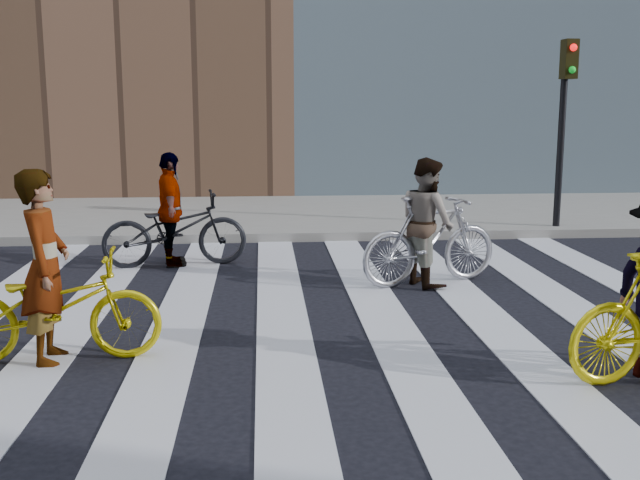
{
  "coord_description": "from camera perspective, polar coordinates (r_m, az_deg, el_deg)",
  "views": [
    {
      "loc": [
        -0.75,
        -7.22,
        2.3
      ],
      "look_at": [
        -0.16,
        0.3,
        0.91
      ],
      "focal_mm": 42.0,
      "sensor_mm": 36.0,
      "label": 1
    }
  ],
  "objects": [
    {
      "name": "bike_yellow_left",
      "position": [
        7.1,
        -19.64,
        -4.87
      ],
      "size": [
        1.92,
        0.78,
        0.99
      ],
      "primitive_type": "imported",
      "rotation": [
        0.0,
        0.0,
        1.64
      ],
      "color": "#C3B10A",
      "rests_on": "ground"
    },
    {
      "name": "bike_silver_mid",
      "position": [
        9.57,
        8.4,
        -0.02
      ],
      "size": [
        1.98,
        1.11,
        1.15
      ],
      "primitive_type": "imported",
      "rotation": [
        0.0,
        0.0,
        1.89
      ],
      "color": "#ABABB5",
      "rests_on": "ground"
    },
    {
      "name": "bike_dark_rear",
      "position": [
        10.74,
        -11.0,
        0.8
      ],
      "size": [
        2.1,
        1.03,
        1.06
      ],
      "primitive_type": "imported",
      "rotation": [
        0.0,
        0.0,
        1.74
      ],
      "color": "black",
      "rests_on": "ground"
    },
    {
      "name": "zebra_crosswalk",
      "position": [
        7.61,
        1.42,
        -7.07
      ],
      "size": [
        8.25,
        10.0,
        0.01
      ],
      "color": "silver",
      "rests_on": "ground"
    },
    {
      "name": "rider_left",
      "position": [
        7.03,
        -20.21,
        -1.94
      ],
      "size": [
        0.46,
        0.66,
        1.73
      ],
      "primitive_type": "imported",
      "rotation": [
        0.0,
        0.0,
        1.64
      ],
      "color": "slate",
      "rests_on": "ground"
    },
    {
      "name": "ground",
      "position": [
        7.61,
        1.42,
        -7.11
      ],
      "size": [
        100.0,
        100.0,
        0.0
      ],
      "primitive_type": "plane",
      "color": "black",
      "rests_on": "ground"
    },
    {
      "name": "rider_mid",
      "position": [
        9.52,
        8.15,
        1.38
      ],
      "size": [
        0.83,
        0.94,
        1.62
      ],
      "primitive_type": "imported",
      "rotation": [
        0.0,
        0.0,
        1.89
      ],
      "color": "slate",
      "rests_on": "ground"
    },
    {
      "name": "rider_rear",
      "position": [
        10.7,
        -11.32,
        2.26
      ],
      "size": [
        0.55,
        1.0,
        1.61
      ],
      "primitive_type": "imported",
      "rotation": [
        0.0,
        0.0,
        1.74
      ],
      "color": "slate",
      "rests_on": "ground"
    },
    {
      "name": "sidewalk_far",
      "position": [
        14.9,
        -1.52,
        1.9
      ],
      "size": [
        100.0,
        5.0,
        0.15
      ],
      "primitive_type": "cube",
      "color": "gray",
      "rests_on": "ground"
    },
    {
      "name": "traffic_signal",
      "position": [
        13.55,
        18.16,
        9.89
      ],
      "size": [
        0.22,
        0.42,
        3.33
      ],
      "color": "black",
      "rests_on": "ground"
    }
  ]
}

